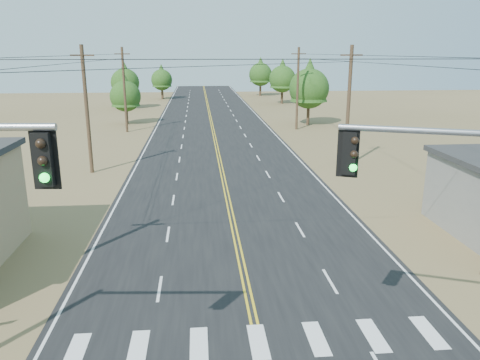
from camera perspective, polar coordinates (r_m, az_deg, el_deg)
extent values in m
cube|color=black|center=(36.93, -2.12, 0.54)|extent=(15.00, 200.00, 0.02)
cylinder|color=#4C3826|center=(38.89, -18.16, 8.03)|extent=(0.30, 0.30, 10.00)
cube|color=#4C3826|center=(38.63, -18.69, 14.21)|extent=(1.80, 0.12, 0.12)
cylinder|color=#4C3826|center=(58.47, -13.90, 10.57)|extent=(0.30, 0.30, 10.00)
cube|color=#4C3826|center=(58.30, -14.17, 14.68)|extent=(1.80, 0.12, 0.12)
cylinder|color=#4C3826|center=(39.88, 13.06, 8.56)|extent=(0.30, 0.30, 10.00)
cube|color=#4C3826|center=(39.63, 13.44, 14.60)|extent=(1.80, 0.12, 0.12)
cylinder|color=#4C3826|center=(59.13, 7.03, 10.94)|extent=(0.30, 0.30, 10.00)
cube|color=#4C3826|center=(58.96, 7.17, 15.02)|extent=(1.80, 0.12, 0.12)
cube|color=black|center=(11.38, -22.73, 2.39)|extent=(0.41, 0.36, 1.22)
sphere|color=black|center=(11.12, -23.14, 4.11)|extent=(0.22, 0.22, 0.22)
sphere|color=black|center=(11.19, -22.94, 2.16)|extent=(0.22, 0.22, 0.22)
sphere|color=#0CE533|center=(11.28, -22.73, 0.25)|extent=(0.22, 0.22, 0.22)
cylinder|color=gray|center=(13.01, 26.58, 5.13)|extent=(6.16, 2.68, 0.17)
cube|color=black|center=(12.99, 13.17, 3.25)|extent=(0.46, 0.44, 1.17)
sphere|color=black|center=(12.78, 13.83, 4.71)|extent=(0.21, 0.21, 0.21)
sphere|color=black|center=(12.85, 13.72, 3.08)|extent=(0.21, 0.21, 0.21)
sphere|color=#0CE533|center=(12.93, 13.62, 1.48)|extent=(0.21, 0.21, 0.21)
cylinder|color=#3F2D1E|center=(65.20, -13.66, 7.70)|extent=(0.40, 0.40, 2.44)
cone|color=#234D16|center=(64.86, -13.85, 10.66)|extent=(3.80, 3.80, 4.34)
sphere|color=#234D16|center=(64.93, -13.80, 9.89)|extent=(4.07, 4.07, 4.07)
cylinder|color=#3F2D1E|center=(83.49, -13.70, 9.44)|extent=(0.45, 0.45, 2.86)
cone|color=#234D16|center=(83.20, -13.88, 12.16)|extent=(4.45, 4.45, 5.08)
sphere|color=#234D16|center=(83.26, -13.83, 11.45)|extent=(4.76, 4.76, 4.76)
cylinder|color=#3F2D1E|center=(98.88, -9.46, 10.44)|extent=(0.47, 0.47, 2.55)
cone|color=#234D16|center=(98.65, -9.55, 12.49)|extent=(3.97, 3.97, 4.53)
sphere|color=#234D16|center=(98.70, -9.52, 11.95)|extent=(4.25, 4.25, 4.25)
cylinder|color=#3F2D1E|center=(63.42, 8.31, 8.07)|extent=(0.39, 0.39, 3.13)
cone|color=#234D16|center=(63.03, 8.46, 11.99)|extent=(4.87, 4.87, 5.56)
sphere|color=#234D16|center=(63.10, 8.42, 10.97)|extent=(5.22, 5.22, 5.22)
cylinder|color=#3F2D1E|center=(89.49, 5.14, 10.21)|extent=(0.44, 0.44, 2.96)
cone|color=#234D16|center=(89.21, 5.20, 12.85)|extent=(4.61, 4.61, 5.27)
sphere|color=#234D16|center=(89.27, 5.18, 12.16)|extent=(4.94, 4.94, 4.94)
cylinder|color=#3F2D1E|center=(105.45, 2.49, 11.05)|extent=(0.48, 0.48, 3.01)
cone|color=#234D16|center=(105.22, 2.52, 13.32)|extent=(4.69, 4.69, 5.36)
sphere|color=#234D16|center=(105.26, 2.51, 12.73)|extent=(5.02, 5.02, 5.02)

